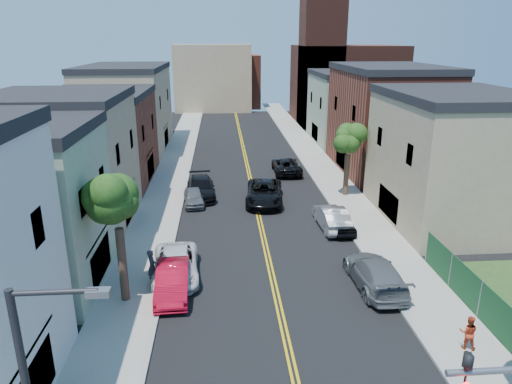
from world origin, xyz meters
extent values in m
cube|color=gray|center=(-7.90, 40.00, 0.07)|extent=(3.20, 100.00, 0.15)
cube|color=gray|center=(7.90, 40.00, 0.07)|extent=(3.20, 100.00, 0.15)
cube|color=gray|center=(-6.15, 40.00, 0.07)|extent=(0.30, 100.00, 0.15)
cube|color=gray|center=(6.15, 40.00, 0.07)|extent=(0.30, 100.00, 0.15)
cube|color=gray|center=(-14.00, 16.00, 4.25)|extent=(9.00, 8.00, 8.50)
cube|color=#998466|center=(-14.00, 25.00, 4.50)|extent=(9.00, 10.00, 9.00)
cube|color=brown|center=(-14.00, 36.00, 4.00)|extent=(9.00, 12.00, 8.00)
cube|color=#998466|center=(-14.00, 50.00, 4.75)|extent=(9.00, 16.00, 9.50)
cube|color=#998466|center=(14.00, 24.00, 4.50)|extent=(9.00, 12.00, 9.00)
cube|color=brown|center=(14.00, 38.00, 5.00)|extent=(9.00, 14.00, 10.00)
cube|color=gray|center=(14.00, 52.00, 4.25)|extent=(9.00, 12.00, 8.50)
cube|color=#4C2319|center=(17.50, 68.00, 6.00)|extent=(16.00, 14.00, 12.00)
cube|color=#4C2319|center=(12.50, 64.00, 11.00)|extent=(6.00, 6.00, 22.00)
cube|color=#998466|center=(-4.00, 82.00, 6.00)|extent=(14.00, 8.00, 12.00)
cube|color=brown|center=(0.00, 86.00, 5.00)|extent=(10.00, 8.00, 10.00)
cube|color=#143F1E|center=(9.50, 9.50, 1.10)|extent=(0.04, 15.00, 1.90)
cylinder|color=#36241B|center=(-7.90, 14.00, 2.13)|extent=(0.44, 0.44, 3.96)
sphere|color=#1A3C10|center=(-7.90, 14.00, 6.45)|extent=(5.20, 5.20, 5.20)
sphere|color=#1A3C10|center=(-7.38, 13.61, 7.49)|extent=(3.90, 3.90, 3.90)
sphere|color=#1A3C10|center=(-8.42, 14.52, 5.93)|extent=(3.64, 3.64, 3.64)
cylinder|color=#36241B|center=(7.90, 30.00, 1.91)|extent=(0.44, 0.44, 3.52)
sphere|color=#1A3C10|center=(7.90, 30.00, 5.65)|extent=(4.40, 4.40, 4.40)
sphere|color=#1A3C10|center=(8.34, 29.67, 6.53)|extent=(3.30, 3.30, 3.30)
sphere|color=#1A3C10|center=(7.46, 30.44, 5.21)|extent=(3.08, 3.08, 3.08)
imported|color=black|center=(2.00, -0.50, 6.70)|extent=(0.16, 0.20, 1.00)
cylinder|color=black|center=(-6.30, 1.00, 8.05)|extent=(1.80, 0.12, 0.12)
cube|color=slate|center=(-5.40, 1.00, 8.00)|extent=(0.50, 0.25, 0.15)
imported|color=red|center=(-5.50, 14.60, 0.80)|extent=(1.86, 4.91, 1.60)
imported|color=silver|center=(-5.50, 16.41, 0.76)|extent=(2.89, 5.64, 1.52)
imported|color=#56595E|center=(-5.11, 28.79, 0.67)|extent=(2.00, 4.10, 1.35)
imported|color=black|center=(-4.59, 30.75, 0.82)|extent=(2.72, 5.82, 1.64)
imported|color=slate|center=(5.50, 14.53, 0.83)|extent=(2.52, 5.78, 1.66)
imported|color=black|center=(5.50, 22.36, 0.68)|extent=(1.74, 4.02, 1.35)
imported|color=#98999F|center=(5.06, 23.01, 0.82)|extent=(1.96, 5.07, 1.65)
imported|color=black|center=(3.80, 37.60, 0.79)|extent=(2.63, 5.68, 1.58)
imported|color=black|center=(0.73, 28.82, 0.88)|extent=(3.57, 6.60, 1.76)
imported|color=#282930|center=(-6.70, 15.61, 1.14)|extent=(0.56, 0.78, 1.97)
imported|color=#AC341A|center=(7.77, 8.74, 0.93)|extent=(0.93, 0.84, 1.57)
camera|label=1|loc=(-2.75, -7.88, 13.08)|focal=32.85mm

